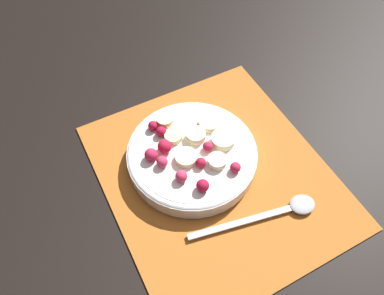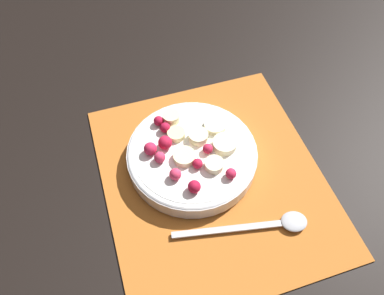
{
  "view_description": "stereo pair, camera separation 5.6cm",
  "coord_description": "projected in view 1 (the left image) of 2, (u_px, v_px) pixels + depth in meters",
  "views": [
    {
      "loc": [
        0.25,
        -0.17,
        0.5
      ],
      "look_at": [
        -0.04,
        -0.02,
        0.04
      ],
      "focal_mm": 35.0,
      "sensor_mm": 36.0,
      "label": 1
    },
    {
      "loc": [
        0.27,
        -0.12,
        0.5
      ],
      "look_at": [
        -0.04,
        -0.02,
        0.04
      ],
      "focal_mm": 35.0,
      "sensor_mm": 36.0,
      "label": 2
    }
  ],
  "objects": [
    {
      "name": "ground_plane",
      "position": [
        216.0,
        175.0,
        0.58
      ],
      "size": [
        3.0,
        3.0,
        0.0
      ],
      "primitive_type": "plane",
      "color": "black"
    },
    {
      "name": "placemat",
      "position": [
        216.0,
        174.0,
        0.58
      ],
      "size": [
        0.37,
        0.33,
        0.01
      ],
      "color": "#B26023",
      "rests_on": "ground_plane"
    },
    {
      "name": "fruit_bowl",
      "position": [
        192.0,
        154.0,
        0.57
      ],
      "size": [
        0.2,
        0.2,
        0.05
      ],
      "color": "white",
      "rests_on": "placemat"
    },
    {
      "name": "spoon",
      "position": [
        279.0,
        211.0,
        0.53
      ],
      "size": [
        0.06,
        0.19,
        0.01
      ],
      "rotation": [
        0.0,
        0.0,
        1.38
      ],
      "color": "#B2B2B7",
      "rests_on": "placemat"
    }
  ]
}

